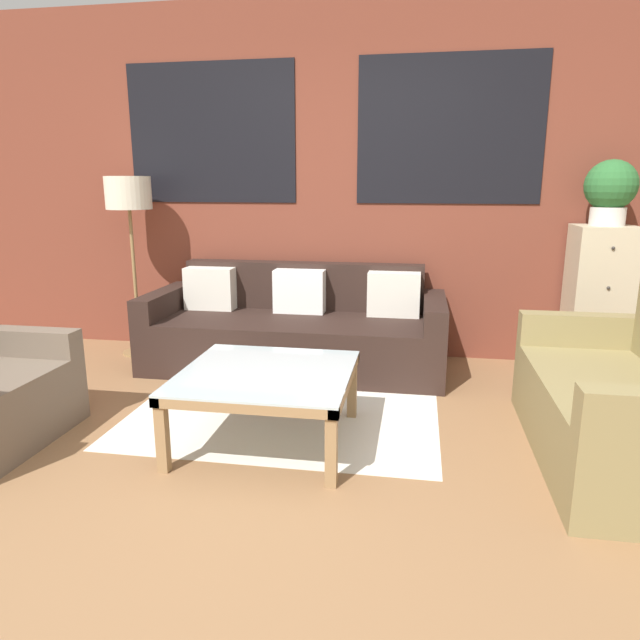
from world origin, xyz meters
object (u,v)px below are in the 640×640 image
at_px(settee_vintage, 632,405).
at_px(floor_lamp, 129,203).
at_px(potted_plant, 610,190).
at_px(couch_dark, 296,331).
at_px(coffee_table, 267,381).
at_px(drawer_cabinet, 597,301).

relative_size(settee_vintage, floor_lamp, 1.04).
height_order(settee_vintage, potted_plant, potted_plant).
xyz_separation_m(couch_dark, settee_vintage, (2.02, -1.27, 0.03)).
xyz_separation_m(settee_vintage, floor_lamp, (-3.40, 1.38, 0.94)).
height_order(floor_lamp, potted_plant, potted_plant).
bearing_deg(coffee_table, floor_lamp, 135.81).
xyz_separation_m(drawer_cabinet, potted_plant, (-0.00, 0.00, 0.81)).
relative_size(drawer_cabinet, potted_plant, 2.41).
xyz_separation_m(coffee_table, potted_plant, (2.11, 1.56, 1.01)).
bearing_deg(drawer_cabinet, couch_dark, -174.76).
xyz_separation_m(coffee_table, floor_lamp, (-1.51, 1.47, 0.90)).
relative_size(floor_lamp, drawer_cabinet, 1.32).
xyz_separation_m(couch_dark, potted_plant, (2.24, 0.21, 1.08)).
relative_size(couch_dark, settee_vintage, 1.50).
bearing_deg(settee_vintage, drawer_cabinet, 81.45).
bearing_deg(potted_plant, floor_lamp, -178.52).
distance_m(coffee_table, potted_plant, 2.81).
relative_size(couch_dark, floor_lamp, 1.55).
distance_m(settee_vintage, drawer_cabinet, 1.51).
bearing_deg(drawer_cabinet, settee_vintage, -98.55).
relative_size(settee_vintage, coffee_table, 1.65).
height_order(settee_vintage, drawer_cabinet, drawer_cabinet).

